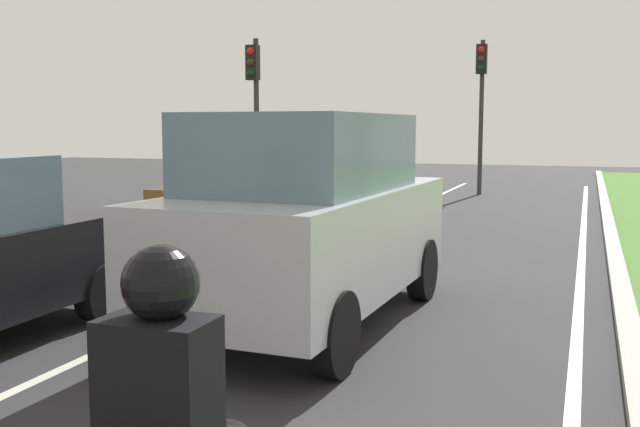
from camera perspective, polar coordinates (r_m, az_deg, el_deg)
ground_plane at (r=12.54m, az=3.00°, el=-3.07°), size 60.00×60.00×0.00m
lane_line_center at (r=12.76m, az=-0.01°, el=-2.87°), size 0.12×32.00×0.01m
lane_line_right_edge at (r=12.00m, az=19.70°, el=-3.90°), size 0.12×32.00×0.01m
curb_right at (r=12.00m, az=22.10°, el=-3.73°), size 0.24×48.00×0.12m
car_suv_ahead at (r=7.88m, az=-0.90°, el=-0.37°), size 2.09×4.56×2.28m
car_hatchback_far at (r=13.65m, az=-6.45°, el=1.44°), size 1.81×3.74×1.78m
rider_person at (r=2.78m, az=-12.10°, el=-13.63°), size 0.50×0.40×1.16m
traffic_light_overhead_left at (r=19.58m, az=-5.14°, el=9.39°), size 0.32×0.50×4.44m
traffic_light_far_median at (r=23.52m, az=12.46°, el=9.46°), size 0.32×0.50×4.80m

